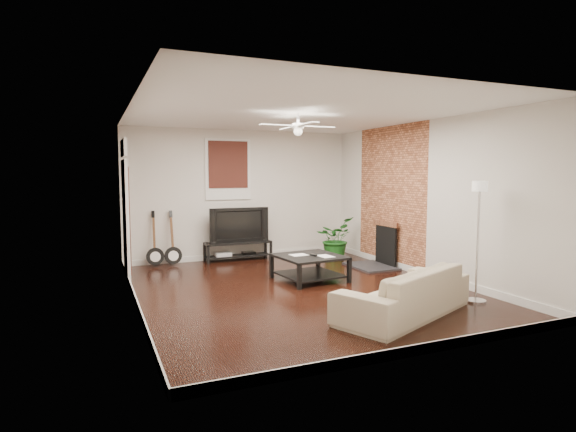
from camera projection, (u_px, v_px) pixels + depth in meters
The scene contains 14 objects.
room at pixel (298, 202), 7.34m from camera, with size 5.01×6.01×2.81m.
brick_accent at pixel (391, 197), 9.23m from camera, with size 0.02×2.20×2.80m, color brown.
fireplace at pixel (378, 244), 9.20m from camera, with size 0.80×1.10×0.92m, color black.
window_back at pixel (228, 169), 9.89m from camera, with size 1.00×0.06×1.30m, color #3A170F.
door_left at pixel (126, 208), 8.13m from camera, with size 0.08×1.00×2.50m, color white.
tv_stand at pixel (238, 251), 9.94m from camera, with size 1.43×0.38×0.40m, color black.
tv at pixel (238, 224), 9.90m from camera, with size 1.28×0.17×0.74m, color black.
coffee_table at pixel (309, 268), 8.05m from camera, with size 1.05×1.05×0.44m, color black.
sofa at pixel (404, 291), 6.06m from camera, with size 2.16×0.84×0.63m, color #C0AE90.
floor_lamp at pixel (478, 242), 6.63m from camera, with size 0.29×0.29×1.76m, color silver, non-canonical shape.
potted_plant at pixel (335, 238), 10.05m from camera, with size 0.82×0.71×0.91m, color #1A5C1B.
guitar_left at pixel (155, 239), 9.20m from camera, with size 0.35×0.25×1.13m, color black, non-canonical shape.
guitar_right at pixel (173, 238), 9.31m from camera, with size 0.35×0.25×1.13m, color black, non-canonical shape.
ceiling_fan at pixel (298, 126), 7.23m from camera, with size 1.24×1.24×0.32m, color white, non-canonical shape.
Camera 1 is at (-3.02, -6.68, 1.85)m, focal length 28.82 mm.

